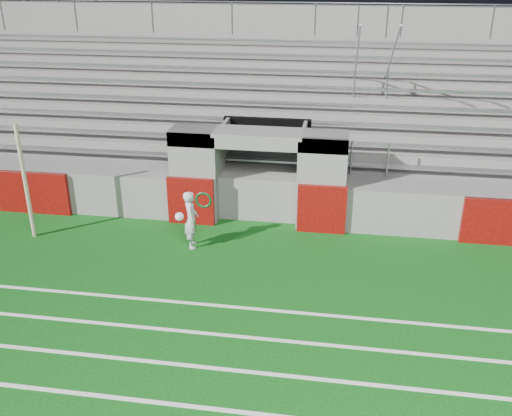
# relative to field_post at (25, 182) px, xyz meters

# --- Properties ---
(ground) EXTENTS (90.00, 90.00, 0.00)m
(ground) POSITION_rel_field_post_xyz_m (5.77, -1.52, -1.54)
(ground) COLOR #0C4810
(ground) RESTS_ON ground
(field_post) EXTENTS (0.11, 0.11, 3.09)m
(field_post) POSITION_rel_field_post_xyz_m (0.00, 0.00, 0.00)
(field_post) COLOR #BCB28C
(field_post) RESTS_ON ground
(stadium_structure) EXTENTS (26.00, 8.48, 5.42)m
(stadium_structure) POSITION_rel_field_post_xyz_m (5.77, 6.45, -0.05)
(stadium_structure) COLOR slate
(stadium_structure) RESTS_ON ground
(goalkeeper_with_ball) EXTENTS (0.63, 0.63, 1.52)m
(goalkeeper_with_ball) POSITION_rel_field_post_xyz_m (4.33, 0.08, -0.78)
(goalkeeper_with_ball) COLOR silver
(goalkeeper_with_ball) RESTS_ON ground
(hose_coil) EXTENTS (0.56, 0.15, 0.57)m
(hose_coil) POSITION_rel_field_post_xyz_m (4.35, 1.41, -0.81)
(hose_coil) COLOR #0D4513
(hose_coil) RESTS_ON ground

